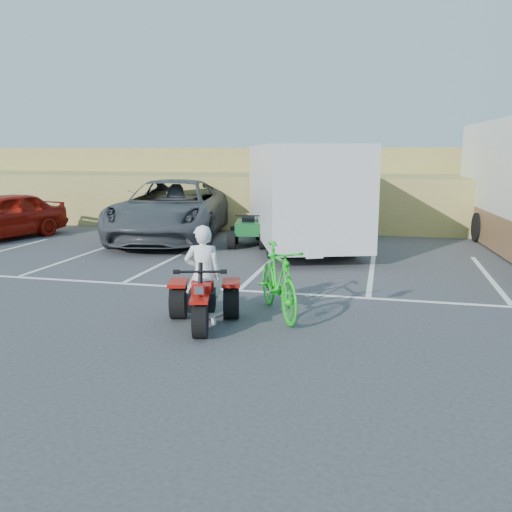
% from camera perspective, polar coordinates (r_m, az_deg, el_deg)
% --- Properties ---
extents(ground, '(100.00, 100.00, 0.00)m').
position_cam_1_polar(ground, '(9.32, -5.73, -7.24)').
color(ground, '#353537').
rests_on(ground, ground).
extents(parking_stripes, '(28.00, 5.16, 0.01)m').
position_cam_1_polar(parking_stripes, '(12.92, 3.81, -2.06)').
color(parking_stripes, white).
rests_on(parking_stripes, ground).
extents(grass_embankment, '(40.00, 8.50, 3.10)m').
position_cam_1_polar(grass_embankment, '(24.07, 6.39, 7.30)').
color(grass_embankment, olive).
rests_on(grass_embankment, ground).
extents(red_trike_atv, '(1.61, 1.91, 1.07)m').
position_cam_1_polar(red_trike_atv, '(9.26, -5.57, -7.36)').
color(red_trike_atv, '#A00F09').
rests_on(red_trike_atv, ground).
extents(rider, '(0.70, 0.55, 1.70)m').
position_cam_1_polar(rider, '(9.17, -5.60, -2.00)').
color(rider, white).
rests_on(rider, ground).
extents(green_dirt_bike, '(1.52, 2.19, 1.29)m').
position_cam_1_polar(green_dirt_bike, '(9.65, 2.36, -2.58)').
color(green_dirt_bike, '#14BF19').
rests_on(green_dirt_bike, ground).
extents(grey_pickup, '(4.38, 7.55, 1.98)m').
position_cam_1_polar(grey_pickup, '(18.54, -8.82, 4.85)').
color(grey_pickup, '#404247').
rests_on(grey_pickup, ground).
extents(cargo_trailer, '(4.65, 7.14, 3.10)m').
position_cam_1_polar(cargo_trailer, '(16.64, 4.87, 6.64)').
color(cargo_trailer, silver).
rests_on(cargo_trailer, ground).
extents(quad_atv_blue, '(1.28, 1.62, 0.98)m').
position_cam_1_polar(quad_atv_blue, '(17.90, -7.40, 1.48)').
color(quad_atv_blue, navy).
rests_on(quad_atv_blue, ground).
extents(quad_atv_green, '(1.50, 1.82, 1.05)m').
position_cam_1_polar(quad_atv_green, '(16.96, -0.80, 1.05)').
color(quad_atv_green, '#135422').
rests_on(quad_atv_green, ground).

